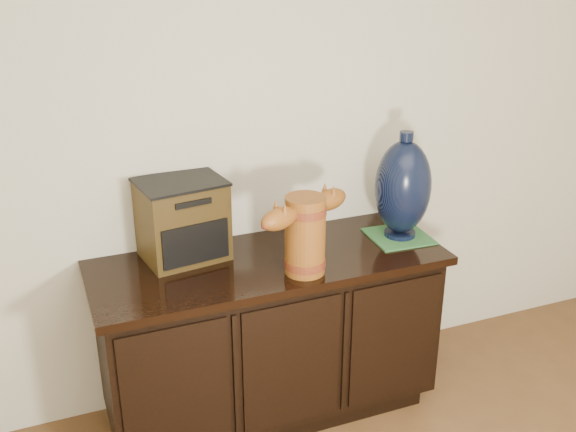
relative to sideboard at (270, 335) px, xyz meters
name	(u,v)px	position (x,y,z in m)	size (l,w,h in m)	color
sideboard	(270,335)	(0.00, 0.00, 0.00)	(1.46, 0.56, 0.75)	black
terracotta_vessel	(305,231)	(0.09, -0.16, 0.55)	(0.44, 0.24, 0.32)	brown
tv_radio	(183,220)	(-0.32, 0.15, 0.53)	(0.37, 0.31, 0.33)	#37270D
green_mat	(399,236)	(0.60, -0.01, 0.37)	(0.25, 0.25, 0.01)	#2C6331
lamp_base	(403,188)	(0.61, -0.01, 0.60)	(0.25, 0.25, 0.47)	black
spray_can	(198,235)	(-0.26, 0.14, 0.46)	(0.06, 0.06, 0.18)	#611910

